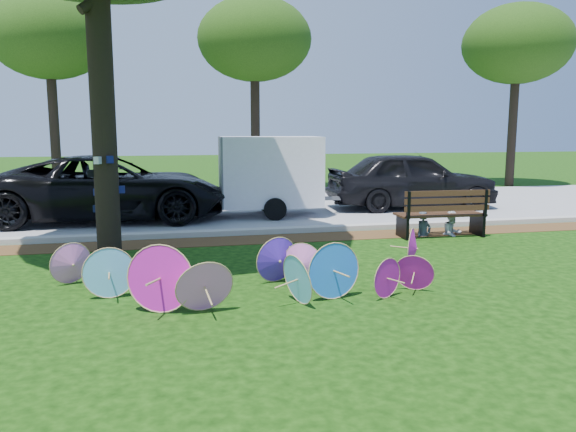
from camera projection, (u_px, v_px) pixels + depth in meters
name	position (u px, v px, depth m)	size (l,w,h in m)	color
ground	(284.00, 303.00, 7.77)	(90.00, 90.00, 0.00)	black
mulch_strip	(240.00, 240.00, 12.11)	(90.00, 1.00, 0.01)	#472D16
curb	(236.00, 232.00, 12.78)	(90.00, 0.30, 0.12)	#B7B5AD
street	(219.00, 209.00, 16.79)	(90.00, 8.00, 0.01)	gray
parasol_pile	(255.00, 270.00, 8.12)	(6.16, 2.35, 0.92)	#62B9E7
black_van	(109.00, 188.00, 14.64)	(2.83, 6.13, 1.70)	black
dark_pickup	(412.00, 180.00, 16.95)	(2.04, 5.06, 1.72)	black
cargo_trailer	(270.00, 171.00, 15.40)	(2.68, 1.70, 2.48)	white
park_bench	(440.00, 213.00, 12.54)	(2.02, 0.77, 1.05)	black
person_left	(424.00, 212.00, 12.51)	(0.40, 0.26, 1.10)	#3D4654
person_right	(453.00, 212.00, 12.67)	(0.52, 0.40, 1.07)	silver
bg_trees	(281.00, 41.00, 21.71)	(22.63, 6.27, 7.40)	black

